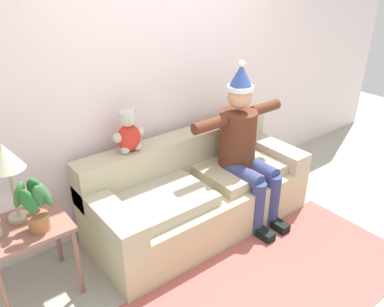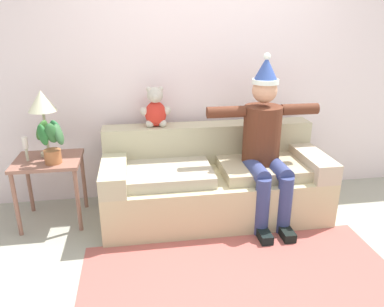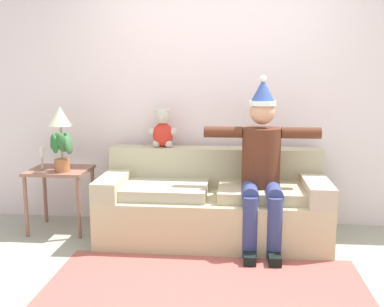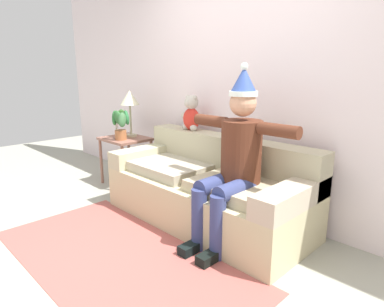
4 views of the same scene
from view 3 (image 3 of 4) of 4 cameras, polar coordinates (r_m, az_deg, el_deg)
ground_plane at (r=3.41m, az=1.73°, el=-16.38°), size 10.00×10.00×0.00m
back_wall at (r=4.60m, az=3.10°, el=7.98°), size 7.00×0.10×2.70m
couch at (r=4.25m, az=2.67°, el=-6.29°), size 2.04×0.87×0.80m
person_seated at (r=3.99m, az=8.72°, el=-1.07°), size 1.02×0.77×1.50m
teddy_bear at (r=4.43m, az=-3.69°, el=3.00°), size 0.29×0.17×0.38m
side_table at (r=4.56m, az=-16.23°, el=-3.05°), size 0.56×0.49×0.61m
table_lamp at (r=4.56m, az=-16.18°, el=4.12°), size 0.24×0.24×0.59m
potted_plant at (r=4.38m, az=-16.00°, el=0.47°), size 0.29×0.24×0.38m
candle_tall at (r=4.56m, az=-18.32°, el=-0.15°), size 0.04×0.04×0.22m
area_rug at (r=3.40m, az=1.73°, el=-16.34°), size 2.31×1.14×0.01m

